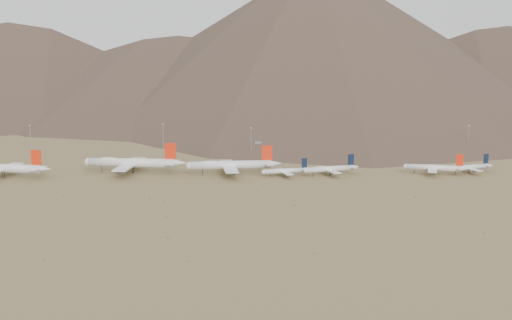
{
  "coord_description": "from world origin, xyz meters",
  "views": [
    {
      "loc": [
        26.49,
        -475.62,
        95.82
      ],
      "look_at": [
        27.86,
        30.0,
        11.24
      ],
      "focal_mm": 50.0,
      "sensor_mm": 36.0,
      "label": 1
    }
  ],
  "objects_px": {
    "widebody_west": "(2,168)",
    "widebody_east": "(231,165)",
    "narrowbody_b": "(331,169)",
    "control_tower": "(258,149)",
    "narrowbody_a": "(286,171)",
    "widebody_centre": "(132,163)"
  },
  "relations": [
    {
      "from": "widebody_centre",
      "to": "control_tower",
      "type": "relative_size",
      "value": 6.37
    },
    {
      "from": "widebody_west",
      "to": "narrowbody_a",
      "type": "relative_size",
      "value": 1.86
    },
    {
      "from": "widebody_west",
      "to": "widebody_centre",
      "type": "bearing_deg",
      "value": 21.03
    },
    {
      "from": "widebody_east",
      "to": "narrowbody_b",
      "type": "bearing_deg",
      "value": -9.56
    },
    {
      "from": "widebody_west",
      "to": "widebody_east",
      "type": "relative_size",
      "value": 0.99
    },
    {
      "from": "narrowbody_a",
      "to": "control_tower",
      "type": "relative_size",
      "value": 3.1
    },
    {
      "from": "narrowbody_a",
      "to": "narrowbody_b",
      "type": "xyz_separation_m",
      "value": [
        32.39,
        4.42,
        0.68
      ]
    },
    {
      "from": "control_tower",
      "to": "widebody_east",
      "type": "bearing_deg",
      "value": -103.23
    },
    {
      "from": "widebody_centre",
      "to": "narrowbody_a",
      "type": "distance_m",
      "value": 113.67
    },
    {
      "from": "widebody_west",
      "to": "narrowbody_b",
      "type": "bearing_deg",
      "value": 11.86
    },
    {
      "from": "widebody_east",
      "to": "narrowbody_a",
      "type": "distance_m",
      "value": 40.83
    },
    {
      "from": "widebody_west",
      "to": "control_tower",
      "type": "relative_size",
      "value": 5.77
    },
    {
      "from": "widebody_east",
      "to": "narrowbody_b",
      "type": "relative_size",
      "value": 1.64
    },
    {
      "from": "widebody_west",
      "to": "widebody_centre",
      "type": "distance_m",
      "value": 90.78
    },
    {
      "from": "widebody_east",
      "to": "narrowbody_a",
      "type": "bearing_deg",
      "value": -17.69
    },
    {
      "from": "widebody_east",
      "to": "control_tower",
      "type": "distance_m",
      "value": 89.27
    },
    {
      "from": "widebody_west",
      "to": "narrowbody_a",
      "type": "distance_m",
      "value": 201.91
    },
    {
      "from": "widebody_east",
      "to": "narrowbody_a",
      "type": "relative_size",
      "value": 1.88
    },
    {
      "from": "widebody_west",
      "to": "widebody_east",
      "type": "distance_m",
      "value": 162.28
    },
    {
      "from": "narrowbody_a",
      "to": "control_tower",
      "type": "distance_m",
      "value": 96.34
    },
    {
      "from": "narrowbody_b",
      "to": "control_tower",
      "type": "xyz_separation_m",
      "value": [
        -51.99,
        89.89,
        0.55
      ]
    },
    {
      "from": "widebody_centre",
      "to": "widebody_east",
      "type": "height_order",
      "value": "widebody_centre"
    }
  ]
}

